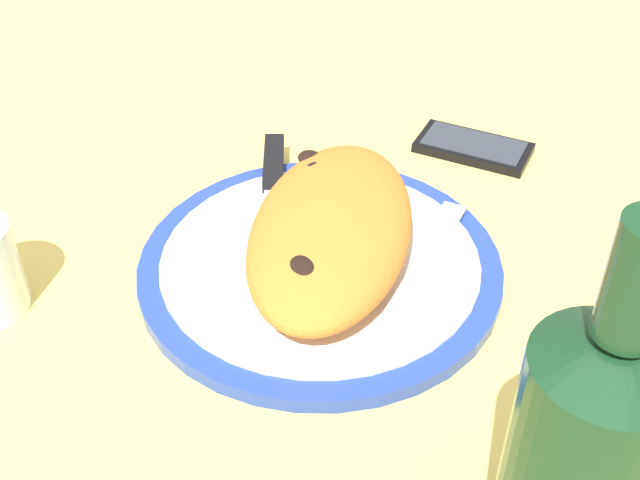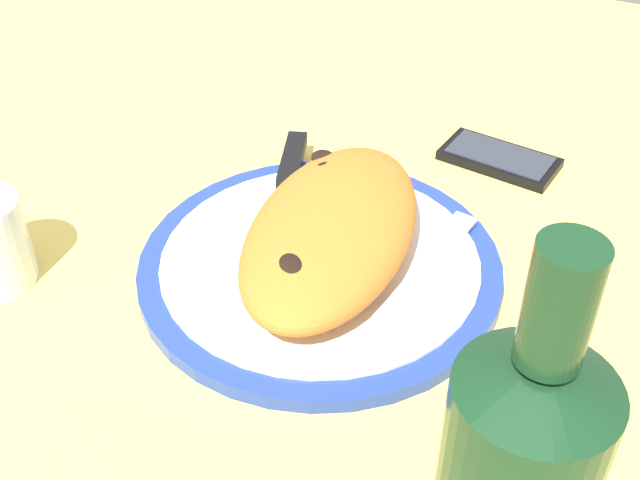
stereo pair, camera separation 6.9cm
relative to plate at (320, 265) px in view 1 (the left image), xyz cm
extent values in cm
cube|color=#EACC60|center=(0.00, 0.00, -2.30)|extent=(150.00, 150.00, 3.00)
cylinder|color=#233D99|center=(0.00, 0.00, -0.12)|extent=(32.01, 32.01, 1.36)
cylinder|color=white|center=(0.00, 0.00, 0.71)|extent=(28.06, 28.06, 0.30)
ellipsoid|color=orange|center=(0.60, -0.84, 3.77)|extent=(27.39, 16.60, 5.83)
ellipsoid|color=black|center=(8.94, 3.86, 5.00)|extent=(3.42, 3.37, 0.90)
ellipsoid|color=black|center=(-6.90, -0.85, 5.78)|extent=(3.60, 3.50, 1.00)
ellipsoid|color=black|center=(6.57, 2.60, 5.70)|extent=(2.32, 2.13, 0.66)
cube|color=silver|center=(0.68, -8.40, 1.06)|extent=(13.00, 2.84, 0.40)
cube|color=silver|center=(9.09, -9.67, 1.06)|extent=(4.28, 2.77, 0.40)
cube|color=silver|center=(0.91, 4.97, 1.06)|extent=(14.55, 6.32, 0.40)
cube|color=black|center=(12.28, 8.87, 1.46)|extent=(9.37, 4.88, 1.20)
cube|color=black|center=(24.12, -9.71, -0.30)|extent=(7.65, 12.76, 1.00)
cube|color=#2D333D|center=(24.12, -9.71, 0.28)|extent=(6.55, 11.21, 0.16)
cone|color=#14381E|center=(-23.19, -21.65, 19.37)|extent=(7.90, 7.90, 1.98)
cylinder|color=#14381E|center=(-23.19, -21.65, 23.49)|extent=(3.00, 3.00, 6.26)
camera|label=1|loc=(-51.57, -16.50, 45.99)|focal=45.11mm
camera|label=2|loc=(-49.05, -22.94, 45.99)|focal=45.11mm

